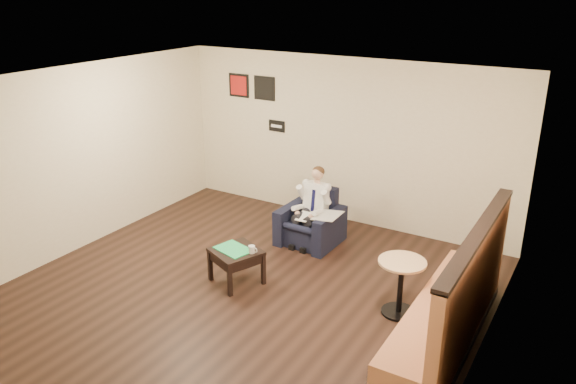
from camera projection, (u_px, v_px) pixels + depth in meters
The scene contains 19 objects.
ground at pixel (242, 294), 7.49m from camera, with size 6.00×6.00×0.00m, color black.
wall_back at pixel (343, 141), 9.41m from camera, with size 6.00×0.02×2.80m, color #F2E7C6.
wall_front at pixel (26, 311), 4.59m from camera, with size 6.00×0.02×2.80m, color #F2E7C6.
wall_left at pixel (76, 160), 8.43m from camera, with size 0.02×6.00×2.80m, color #F2E7C6.
wall_right at pixel (486, 253), 5.56m from camera, with size 0.02×6.00×2.80m, color #F2E7C6.
ceiling at pixel (235, 84), 6.50m from camera, with size 6.00×6.00×0.02m, color white.
seating_sign at pixel (277, 126), 9.98m from camera, with size 0.32×0.02×0.20m, color black.
art_print_left at pixel (239, 85), 10.13m from camera, with size 0.42×0.03×0.42m, color red.
art_print_right at pixel (264, 88), 9.87m from camera, with size 0.42×0.03×0.42m, color black.
armchair at pixel (310, 218), 8.84m from camera, with size 0.87×0.87×0.85m, color black.
seated_man at pixel (307, 211), 8.70m from camera, with size 0.55×0.83×1.16m, color white, non-canonical shape.
lap_papers at pixel (304, 216), 8.65m from camera, with size 0.19×0.28×0.01m, color white.
newspaper at pixel (328, 215), 8.54m from camera, with size 0.37×0.46×0.01m, color silver.
side_table at pixel (237, 266), 7.72m from camera, with size 0.60×0.60×0.49m, color black.
green_folder at pixel (233, 249), 7.65m from camera, with size 0.49×0.35×0.01m, color #29CF6D.
coffee_mug at pixel (252, 249), 7.54m from camera, with size 0.09×0.09×0.10m, color white.
smartphone at pixel (249, 248), 7.69m from camera, with size 0.15×0.08×0.01m, color black.
banquette at pixel (447, 287), 6.25m from camera, with size 0.68×2.85×1.46m, color #B46C45.
cafe_table at pixel (400, 287), 6.95m from camera, with size 0.59×0.59×0.73m, color tan.
Camera 1 is at (3.87, -5.29, 3.93)m, focal length 35.00 mm.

